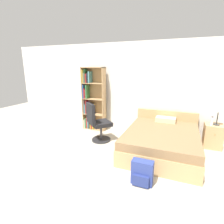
# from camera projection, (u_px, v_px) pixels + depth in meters

# --- Properties ---
(ground_plane) EXTENTS (14.00, 14.00, 0.00)m
(ground_plane) POSITION_uv_depth(u_px,v_px,m) (93.00, 212.00, 2.37)
(ground_plane) COLOR #BCB29E
(wall_back) EXTENTS (9.00, 0.06, 2.60)m
(wall_back) POSITION_uv_depth(u_px,v_px,m) (145.00, 89.00, 4.95)
(wall_back) COLOR white
(wall_back) RESTS_ON ground_plane
(bookshelf) EXTENTS (0.71, 0.27, 1.91)m
(bookshelf) POSITION_uv_depth(u_px,v_px,m) (91.00, 101.00, 5.40)
(bookshelf) COLOR tan
(bookshelf) RESTS_ON ground_plane
(bed) EXTENTS (1.58, 1.97, 0.78)m
(bed) POSITION_uv_depth(u_px,v_px,m) (162.00, 140.00, 4.03)
(bed) COLOR tan
(bed) RESTS_ON ground_plane
(office_chair) EXTENTS (0.71, 0.72, 1.03)m
(office_chair) POSITION_uv_depth(u_px,v_px,m) (98.00, 124.00, 4.54)
(office_chair) COLOR #232326
(office_chair) RESTS_ON ground_plane
(nightstand) EXTENTS (0.40, 0.44, 0.58)m
(nightstand) POSITION_uv_depth(u_px,v_px,m) (213.00, 136.00, 4.25)
(nightstand) COLOR tan
(nightstand) RESTS_ON ground_plane
(table_lamp) EXTENTS (0.26, 0.26, 0.53)m
(table_lamp) POSITION_uv_depth(u_px,v_px,m) (219.00, 108.00, 4.04)
(table_lamp) COLOR #333333
(table_lamp) RESTS_ON nightstand
(water_bottle) EXTENTS (0.06, 0.06, 0.22)m
(water_bottle) POSITION_uv_depth(u_px,v_px,m) (212.00, 121.00, 4.09)
(water_bottle) COLOR silver
(water_bottle) RESTS_ON nightstand
(backpack_blue) EXTENTS (0.36, 0.22, 0.42)m
(backpack_blue) POSITION_uv_depth(u_px,v_px,m) (142.00, 173.00, 2.91)
(backpack_blue) COLOR navy
(backpack_blue) RESTS_ON ground_plane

